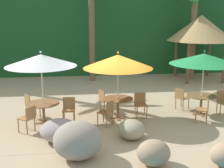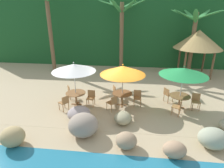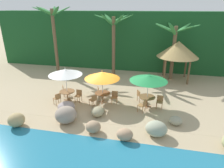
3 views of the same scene
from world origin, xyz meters
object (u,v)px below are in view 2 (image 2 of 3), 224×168
Objects in this scene: chair_white_inland at (71,91)px; palapa_hut at (198,39)px; umbrella_orange at (123,70)px; chair_green_left at (178,106)px; chair_orange_seaward at (137,97)px; palm_tree_second at (122,23)px; chair_white_seaward at (91,97)px; chair_green_inland at (168,94)px; chair_white_left at (64,102)px; umbrella_green at (184,72)px; umbrella_white at (74,68)px; dining_table_white at (76,95)px; dining_table_orange at (122,95)px; chair_green_seaward at (196,100)px; palm_tree_third at (194,29)px; palm_tree_nearest at (49,17)px; dining_table_green at (180,98)px; chair_orange_left at (113,102)px; chair_orange_inland at (116,91)px.

palapa_hut is (8.55, 5.55, 2.37)m from chair_white_inland.
umbrella_orange is 2.81× the size of chair_green_left.
chair_orange_seaward is 0.15× the size of palm_tree_second.
chair_white_seaward is 0.15× the size of palm_tree_second.
umbrella_orange is at bearing -173.06° from chair_orange_seaward.
umbrella_orange is 3.10m from chair_green_inland.
chair_white_left is 1.00× the size of chair_orange_seaward.
umbrella_green is 0.42× the size of palm_tree_second.
umbrella_white is 1.03× the size of umbrella_orange.
dining_table_white is 2.60m from dining_table_orange.
chair_white_seaward is 2.60m from chair_orange_seaward.
chair_white_inland is at bearing -177.38° from chair_green_inland.
palm_tree_third is (1.08, 6.11, 3.14)m from chair_green_seaward.
palm_tree_third is 0.88m from palapa_hut.
palm_tree_nearest is (-8.85, 4.97, 3.98)m from chair_green_inland.
umbrella_white is 7.33m from palm_tree_nearest.
chair_white_left is 3.52m from umbrella_orange.
dining_table_green is at bearing -50.42° from chair_green_inland.
chair_green_seaward is 1.55m from chair_green_inland.
umbrella_white reaches higher than chair_orange_left.
dining_table_green is (3.58, 0.76, 0.10)m from chair_orange_left.
chair_green_seaward is (7.10, -0.40, 0.00)m from chair_white_inland.
palm_tree_nearest is (-3.68, 5.90, 2.30)m from umbrella_white.
palm_tree_third is (5.52, 6.87, 3.14)m from chair_orange_left.
umbrella_orange reaches higher than dining_table_orange.
palm_tree_third is at bearing 39.85° from umbrella_white.
chair_white_left is at bearing -138.45° from palm_tree_third.
chair_green_seaward is (0.85, 0.00, -1.59)m from umbrella_green.
chair_green_inland is at bearing -1.05° from chair_orange_inland.
chair_white_inland and chair_orange_seaward have the same top height.
palm_tree_third reaches higher than umbrella_orange.
palm_tree_nearest is at bearing 144.87° from chair_green_left.
chair_white_left is 6.41m from umbrella_green.
chair_green_left is (-1.08, -0.82, 0.00)m from chair_green_seaward.
chair_white_inland reaches higher than dining_table_orange.
chair_white_inland and chair_orange_inland have the same top height.
palm_tree_third is (11.34, 0.48, -0.84)m from palm_tree_nearest.
chair_white_left is 3.15m from dining_table_orange.
chair_orange_left is 0.15× the size of palm_tree_second.
chair_white_left is 1.00× the size of chair_green_left.
chair_green_seaward is (6.98, 1.03, 0.00)m from chair_white_left.
chair_green_seaward is at bearing -1.30° from chair_orange_seaward.
chair_white_inland is 7.29m from palm_tree_nearest.
chair_green_seaward is at bearing -54.72° from palm_tree_second.
chair_white_seaward is 0.24× the size of palapa_hut.
palapa_hut reaches higher than chair_orange_left.
chair_orange_left and chair_green_left have the same top height.
palm_tree_third reaches higher than chair_green_left.
palm_tree_second is at bearing 102.24° from chair_orange_seaward.
dining_table_green is 0.86m from chair_green_left.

